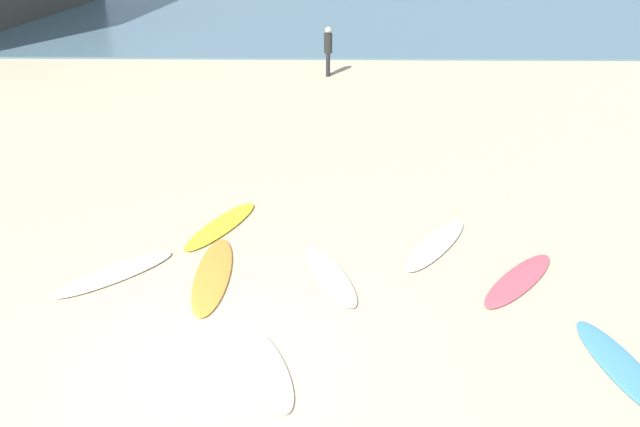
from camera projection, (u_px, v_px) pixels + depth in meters
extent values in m
plane|color=#C6B28E|center=(209.00, 365.00, 9.35)|extent=(120.00, 120.00, 0.00)
ellipsoid|color=silver|center=(266.00, 367.00, 9.25)|extent=(1.20, 2.02, 0.07)
ellipsoid|color=#D9525F|center=(519.00, 280.00, 11.28)|extent=(1.82, 2.03, 0.07)
ellipsoid|color=white|center=(436.00, 244.00, 12.36)|extent=(1.65, 2.22, 0.09)
ellipsoid|color=#F3E2BF|center=(330.00, 275.00, 11.42)|extent=(1.24, 2.17, 0.08)
ellipsoid|color=white|center=(115.00, 274.00, 11.45)|extent=(1.97, 1.90, 0.08)
ellipsoid|color=yellow|center=(221.00, 226.00, 13.05)|extent=(1.47, 2.28, 0.08)
ellipsoid|color=orange|center=(213.00, 275.00, 11.43)|extent=(0.64, 2.54, 0.07)
ellipsoid|color=#4A90E3|center=(623.00, 368.00, 9.25)|extent=(1.01, 2.29, 0.07)
cylinder|color=black|center=(328.00, 65.00, 23.00)|extent=(0.14, 0.14, 0.79)
cylinder|color=black|center=(328.00, 64.00, 23.18)|extent=(0.14, 0.14, 0.79)
cylinder|color=black|center=(328.00, 43.00, 22.76)|extent=(0.29, 0.29, 0.66)
sphere|color=beige|center=(328.00, 30.00, 22.57)|extent=(0.22, 0.22, 0.22)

